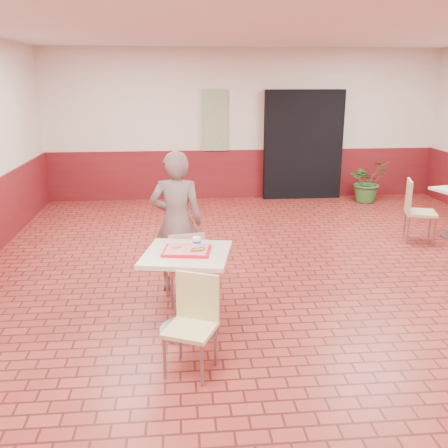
{
  "coord_description": "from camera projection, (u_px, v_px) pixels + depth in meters",
  "views": [
    {
      "loc": [
        -1.34,
        -5.15,
        2.41
      ],
      "look_at": [
        -0.89,
        -0.2,
        0.95
      ],
      "focal_mm": 40.0,
      "sensor_mm": 36.0,
      "label": 1
    }
  ],
  "objects": [
    {
      "name": "room_shell",
      "position": [
        305.0,
        167.0,
        5.3
      ],
      "size": [
        8.01,
        10.01,
        3.01
      ],
      "color": "maroon",
      "rests_on": "ground"
    },
    {
      "name": "potted_plant",
      "position": [
        367.0,
        181.0,
        10.0
      ],
      "size": [
        0.95,
        0.89,
        0.85
      ],
      "primitive_type": "imported",
      "rotation": [
        0.0,
        0.0,
        0.37
      ],
      "color": "#326528",
      "rests_on": "ground"
    },
    {
      "name": "serving_tray",
      "position": [
        187.0,
        251.0,
        4.71
      ],
      "size": [
        0.44,
        0.34,
        0.03
      ],
      "rotation": [
        0.0,
        0.0,
        -0.16
      ],
      "color": "red",
      "rests_on": "main_table"
    },
    {
      "name": "long_john_donut",
      "position": [
        198.0,
        249.0,
        4.66
      ],
      "size": [
        0.15,
        0.09,
        0.04
      ],
      "rotation": [
        0.0,
        0.0,
        0.19
      ],
      "color": "#CE883C",
      "rests_on": "serving_tray"
    },
    {
      "name": "chair_main_back",
      "position": [
        185.0,
        264.0,
        5.41
      ],
      "size": [
        0.45,
        0.45,
        0.84
      ],
      "rotation": [
        0.0,
        0.0,
        3.32
      ],
      "color": "#DAA783",
      "rests_on": "ground"
    },
    {
      "name": "chair_main_front",
      "position": [
        193.0,
        318.0,
        4.19
      ],
      "size": [
        0.51,
        0.51,
        0.84
      ],
      "rotation": [
        0.0,
        0.0,
        -0.41
      ],
      "color": "#E0D386",
      "rests_on": "ground"
    },
    {
      "name": "customer",
      "position": [
        177.0,
        222.0,
        5.7
      ],
      "size": [
        0.64,
        0.46,
        1.65
      ],
      "primitive_type": "imported",
      "rotation": [
        0.0,
        0.0,
        3.04
      ],
      "color": "#725D58",
      "rests_on": "ground"
    },
    {
      "name": "wainscot_band",
      "position": [
        301.0,
        256.0,
        5.58
      ],
      "size": [
        8.0,
        10.0,
        1.0
      ],
      "color": "#5F1216",
      "rests_on": "ground"
    },
    {
      "name": "corridor_doorway",
      "position": [
        303.0,
        145.0,
        10.18
      ],
      "size": [
        1.6,
        0.22,
        2.2
      ],
      "primitive_type": "cube",
      "color": "black",
      "rests_on": "ground"
    },
    {
      "name": "paper_cup",
      "position": [
        197.0,
        242.0,
        4.75
      ],
      "size": [
        0.08,
        0.08,
        0.1
      ],
      "rotation": [
        0.0,
        0.0,
        -0.16
      ],
      "color": "white",
      "rests_on": "serving_tray"
    },
    {
      "name": "chair_second_left",
      "position": [
        416.0,
        207.0,
        7.56
      ],
      "size": [
        0.55,
        0.55,
        0.94
      ],
      "rotation": [
        0.0,
        0.0,
        1.26
      ],
      "color": "#CABE79",
      "rests_on": "ground"
    },
    {
      "name": "ring_donut",
      "position": [
        176.0,
        246.0,
        4.76
      ],
      "size": [
        0.1,
        0.1,
        0.03
      ],
      "primitive_type": "torus",
      "rotation": [
        0.0,
        0.0,
        0.11
      ],
      "color": "#F88F5A",
      "rests_on": "serving_tray"
    },
    {
      "name": "promo_poster",
      "position": [
        215.0,
        121.0,
        9.94
      ],
      "size": [
        0.5,
        0.03,
        1.2
      ],
      "primitive_type": "cube",
      "color": "gray",
      "rests_on": "wainscot_band"
    },
    {
      "name": "main_table",
      "position": [
        187.0,
        279.0,
        4.79
      ],
      "size": [
        0.79,
        0.79,
        0.83
      ],
      "rotation": [
        0.0,
        0.0,
        -0.2
      ],
      "color": "beige",
      "rests_on": "ground"
    }
  ]
}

